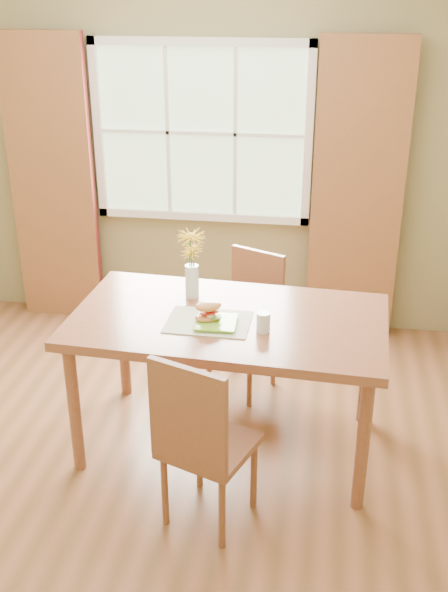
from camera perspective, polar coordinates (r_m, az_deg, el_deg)
room at (r=3.47m, az=-7.43°, el=4.64°), size 4.24×3.84×2.74m
window at (r=5.19m, az=-1.85°, el=13.28°), size 1.62×0.06×1.32m
curtain_left at (r=5.52m, az=-13.94°, el=9.01°), size 0.65×0.08×2.20m
curtain_right at (r=5.12m, az=10.91°, el=8.06°), size 0.65×0.08×2.20m
dining_table at (r=3.84m, az=0.35°, el=-2.88°), size 1.77×1.06×0.84m
chair_near at (r=3.37m, az=-1.96°, el=-11.60°), size 0.53×0.53×0.98m
chair_far at (r=4.56m, az=2.04°, el=-1.61°), size 0.51×0.51×0.93m
placemat at (r=3.74m, az=-1.28°, el=-2.15°), size 0.46×0.34×0.01m
plate at (r=3.70m, az=-0.67°, el=-2.28°), size 0.22×0.22×0.01m
croissant_sandwich at (r=3.70m, az=-1.31°, el=-1.28°), size 0.18×0.15×0.11m
water_glass at (r=3.62m, az=3.25°, el=-2.21°), size 0.07×0.07×0.11m
flower_vase at (r=3.94m, az=-2.69°, el=3.16°), size 0.16×0.16×0.40m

